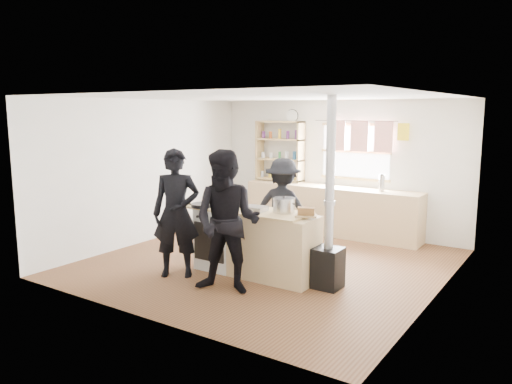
# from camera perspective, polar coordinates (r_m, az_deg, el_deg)

# --- Properties ---
(ground) EXTENTS (5.00, 5.00, 0.01)m
(ground) POSITION_cam_1_polar(r_m,az_deg,el_deg) (7.71, 1.32, -8.13)
(ground) COLOR brown
(ground) RESTS_ON ground
(back_counter) EXTENTS (3.40, 0.55, 0.90)m
(back_counter) POSITION_cam_1_polar(r_m,az_deg,el_deg) (9.49, 8.53, -2.07)
(back_counter) COLOR tan
(back_counter) RESTS_ON ground
(shelving_unit) EXTENTS (1.00, 0.28, 1.20)m
(shelving_unit) POSITION_cam_1_polar(r_m,az_deg,el_deg) (10.01, 2.72, 4.75)
(shelving_unit) COLOR tan
(shelving_unit) RESTS_ON back_counter
(thermos) EXTENTS (0.10, 0.10, 0.29)m
(thermos) POSITION_cam_1_polar(r_m,az_deg,el_deg) (9.03, 14.19, 0.99)
(thermos) COLOR silver
(thermos) RESTS_ON back_counter
(cooking_island) EXTENTS (1.97, 0.64, 0.93)m
(cooking_island) POSITION_cam_1_polar(r_m,az_deg,el_deg) (7.06, -0.06, -5.78)
(cooking_island) COLOR silver
(cooking_island) RESTS_ON ground
(skillet_greens) EXTENTS (0.37, 0.37, 0.05)m
(skillet_greens) POSITION_cam_1_polar(r_m,az_deg,el_deg) (7.23, -6.14, -1.48)
(skillet_greens) COLOR black
(skillet_greens) RESTS_ON cooking_island
(roast_tray) EXTENTS (0.32, 0.26, 0.07)m
(roast_tray) POSITION_cam_1_polar(r_m,az_deg,el_deg) (6.90, -0.15, -1.87)
(roast_tray) COLOR silver
(roast_tray) RESTS_ON cooking_island
(stockpot_stove) EXTENTS (0.23, 0.23, 0.19)m
(stockpot_stove) POSITION_cam_1_polar(r_m,az_deg,el_deg) (7.42, -2.54, -0.73)
(stockpot_stove) COLOR #B9B9BC
(stockpot_stove) RESTS_ON cooking_island
(stockpot_counter) EXTENTS (0.31, 0.31, 0.23)m
(stockpot_counter) POSITION_cam_1_polar(r_m,az_deg,el_deg) (6.79, 3.23, -1.51)
(stockpot_counter) COLOR silver
(stockpot_counter) RESTS_ON cooking_island
(bread_board) EXTENTS (0.34, 0.30, 0.12)m
(bread_board) POSITION_cam_1_polar(r_m,az_deg,el_deg) (6.57, 5.75, -2.36)
(bread_board) COLOR tan
(bread_board) RESTS_ON cooking_island
(flue_heater) EXTENTS (0.35, 0.35, 2.50)m
(flue_heater) POSITION_cam_1_polar(r_m,az_deg,el_deg) (6.56, 8.29, -5.45)
(flue_heater) COLOR black
(flue_heater) RESTS_ON ground
(person_near_left) EXTENTS (0.78, 0.71, 1.79)m
(person_near_left) POSITION_cam_1_polar(r_m,az_deg,el_deg) (7.01, -9.10, -2.41)
(person_near_left) COLOR black
(person_near_left) RESTS_ON ground
(person_near_right) EXTENTS (1.05, 0.92, 1.83)m
(person_near_right) POSITION_cam_1_polar(r_m,az_deg,el_deg) (6.30, -3.31, -3.46)
(person_near_right) COLOR black
(person_near_right) RESTS_ON ground
(person_far) EXTENTS (1.10, 0.75, 1.57)m
(person_far) POSITION_cam_1_polar(r_m,az_deg,el_deg) (7.89, 3.09, -1.82)
(person_far) COLOR black
(person_far) RESTS_ON ground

